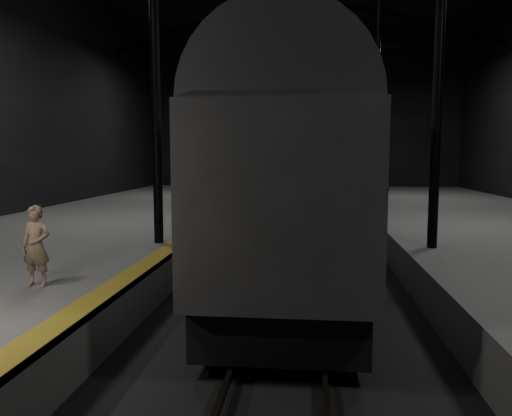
# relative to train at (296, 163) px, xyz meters

# --- Properties ---
(ground) EXTENTS (44.00, 44.00, 0.00)m
(ground) POSITION_rel_train_xyz_m (0.00, -0.02, -3.19)
(ground) COLOR black
(ground) RESTS_ON ground
(platform_left) EXTENTS (9.00, 43.80, 1.00)m
(platform_left) POSITION_rel_train_xyz_m (-7.50, -0.02, -2.69)
(platform_left) COLOR #595956
(platform_left) RESTS_ON ground
(tactile_strip) EXTENTS (0.50, 43.80, 0.01)m
(tactile_strip) POSITION_rel_train_xyz_m (-3.25, -0.02, -2.19)
(tactile_strip) COLOR olive
(tactile_strip) RESTS_ON platform_left
(track) EXTENTS (2.40, 43.00, 0.24)m
(track) POSITION_rel_train_xyz_m (0.00, -0.02, -3.12)
(track) COLOR #3F3328
(track) RESTS_ON ground
(train) EXTENTS (3.20, 21.39, 5.72)m
(train) POSITION_rel_train_xyz_m (0.00, 0.00, 0.00)
(train) COLOR gray
(train) RESTS_ON ground
(woman) EXTENTS (0.60, 0.42, 1.56)m
(woman) POSITION_rel_train_xyz_m (-4.70, -8.90, -1.41)
(woman) COLOR #93785A
(woman) RESTS_ON platform_left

